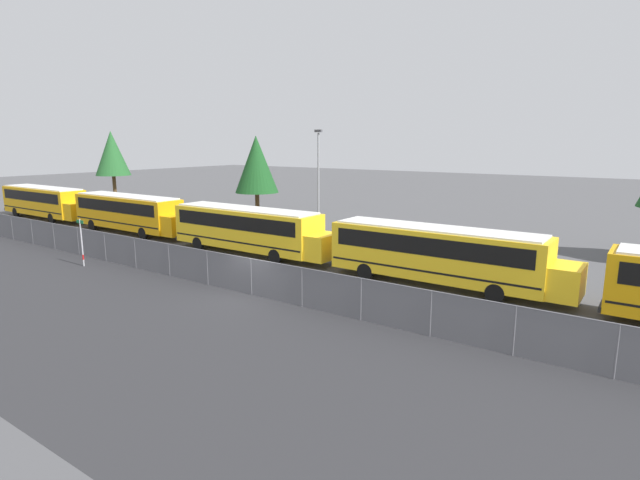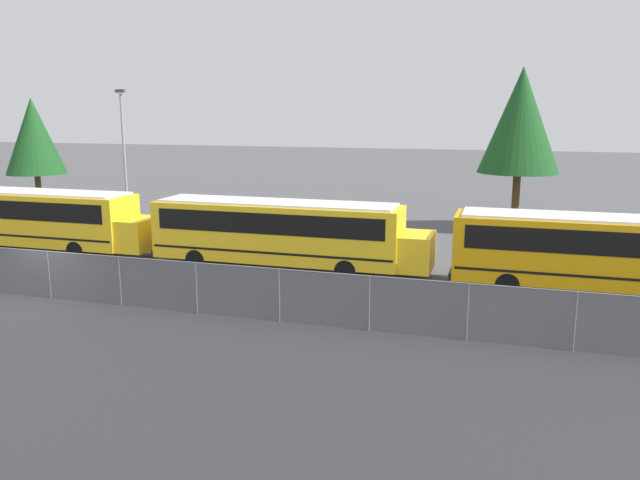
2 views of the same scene
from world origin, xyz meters
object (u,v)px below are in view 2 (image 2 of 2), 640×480
Objects in this scene: school_bus_4 at (612,250)px; tree_0 at (34,136)px; school_bus_2 at (35,216)px; light_pole at (124,151)px; tree_2 at (521,121)px; school_bus_3 at (282,230)px.

tree_0 reaches higher than school_bus_4.
light_pole is at bearing 93.49° from school_bus_2.
light_pole is at bearing 161.59° from school_bus_4.
light_pole is 23.95m from tree_2.
school_bus_3 is 1.58× the size of tree_0.
school_bus_2 is 1.00× the size of school_bus_4.
tree_0 is at bearing 150.39° from school_bus_3.
tree_2 is at bearing 104.61° from school_bus_4.
tree_2 is at bearing 29.08° from school_bus_2.
tree_2 reaches higher than school_bus_2.
tree_0 reaches higher than school_bus_2.
school_bus_3 is 1.52× the size of light_pole.
school_bus_2 is 26.71m from tree_2.
light_pole is at bearing -170.18° from tree_2.
school_bus_4 is 1.58× the size of tree_0.
school_bus_4 is 1.33× the size of tree_2.
tree_0 is at bearing 159.18° from school_bus_4.
school_bus_3 is (13.13, 0.02, 0.00)m from school_bus_2.
school_bus_2 is 1.52× the size of light_pole.
school_bus_2 is 26.40m from school_bus_4.
tree_2 is (23.00, 12.79, 4.58)m from school_bus_2.
school_bus_2 is 9.14m from light_pole.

